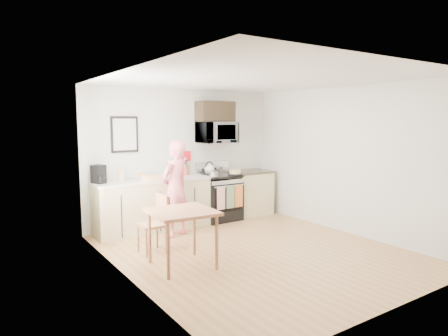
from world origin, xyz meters
TOP-DOWN VIEW (x-y plane):
  - floor at (0.00, 0.00)m, footprint 4.60×4.60m
  - back_wall at (0.00, 2.30)m, footprint 4.00×0.04m
  - front_wall at (0.00, -2.30)m, footprint 4.00×0.04m
  - left_wall at (-2.00, 0.00)m, footprint 0.04×4.60m
  - right_wall at (2.00, 0.00)m, footprint 0.04×4.60m
  - ceiling at (0.00, 0.00)m, footprint 4.00×4.60m
  - window at (-1.96, 0.80)m, footprint 0.06×1.40m
  - cabinet_left at (-0.80, 2.00)m, footprint 2.10×0.60m
  - countertop_left at (-0.80, 2.00)m, footprint 2.14×0.64m
  - cabinet_right at (1.43, 2.00)m, footprint 0.84×0.60m
  - countertop_right at (1.43, 2.00)m, footprint 0.88×0.64m
  - range at (0.63, 1.98)m, footprint 0.76×0.70m
  - microwave at (0.63, 2.08)m, footprint 0.76×0.51m
  - upper_cabinet at (0.63, 2.12)m, footprint 0.76×0.35m
  - wall_art at (-1.20, 2.28)m, footprint 0.50×0.04m
  - wall_trivet at (0.05, 2.28)m, footprint 0.20×0.02m
  - person at (-0.62, 1.45)m, footprint 0.71×0.61m
  - dining_table at (-1.22, 0.07)m, footprint 0.84×0.84m
  - chair at (-1.21, 0.83)m, footprint 0.42×0.37m
  - knife_block at (-0.00, 2.22)m, footprint 0.12×0.15m
  - utensil_crock at (-0.00, 2.22)m, footprint 0.11×0.11m
  - fruit_bowl at (-0.92, 2.15)m, footprint 0.26×0.26m
  - milk_carton at (-1.35, 2.11)m, footprint 0.11×0.11m
  - coffee_maker at (-1.74, 2.08)m, footprint 0.24×0.29m
  - bread_bag at (-0.90, 1.80)m, footprint 0.31×0.15m
  - cake at (0.91, 1.82)m, footprint 0.30×0.30m
  - kettle at (0.46, 2.08)m, footprint 0.21×0.21m
  - pot at (0.38, 1.77)m, footprint 0.18×0.30m

SIDE VIEW (x-z plane):
  - floor at x=0.00m, z-range 0.00..0.00m
  - range at x=0.63m, z-range -0.14..1.02m
  - cabinet_left at x=-0.80m, z-range 0.00..0.90m
  - cabinet_right at x=1.43m, z-range 0.00..0.90m
  - chair at x=-1.21m, z-range 0.13..1.01m
  - dining_table at x=-1.22m, z-range 0.30..1.09m
  - person at x=-0.62m, z-range 0.00..1.66m
  - countertop_left at x=-0.80m, z-range 0.90..0.94m
  - countertop_right at x=1.43m, z-range 0.90..0.94m
  - pot at x=0.38m, z-range 0.93..1.01m
  - cake at x=0.91m, z-range 0.92..1.02m
  - fruit_bowl at x=-0.92m, z-range 0.93..1.02m
  - bread_bag at x=-0.90m, z-range 0.94..1.05m
  - kettle at x=0.46m, z-range 0.91..1.17m
  - knife_block at x=0.00m, z-range 0.94..1.14m
  - milk_carton at x=-1.35m, z-range 0.94..1.17m
  - utensil_crock at x=0.00m, z-range 0.91..1.24m
  - coffee_maker at x=-1.74m, z-range 0.93..1.24m
  - back_wall at x=0.00m, z-range 0.00..2.60m
  - front_wall at x=0.00m, z-range 0.00..2.60m
  - left_wall at x=-2.00m, z-range 0.00..2.60m
  - right_wall at x=2.00m, z-range 0.00..2.60m
  - wall_trivet at x=0.05m, z-range 1.20..1.40m
  - window at x=-1.96m, z-range 0.80..2.30m
  - wall_art at x=-1.20m, z-range 1.43..2.08m
  - microwave at x=0.63m, z-range 1.55..1.97m
  - upper_cabinet at x=0.63m, z-range 1.98..2.38m
  - ceiling at x=0.00m, z-range 2.58..2.62m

